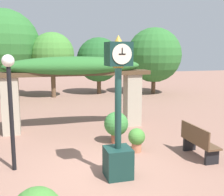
# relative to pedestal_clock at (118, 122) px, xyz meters

# --- Properties ---
(ground_plane) EXTENTS (60.00, 60.00, 0.00)m
(ground_plane) POSITION_rel_pedestal_clock_xyz_m (-0.35, 0.25, -1.30)
(ground_plane) COLOR #8E6656
(pedestal_clock) EXTENTS (0.59, 0.59, 3.20)m
(pedestal_clock) POSITION_rel_pedestal_clock_xyz_m (0.00, 0.00, 0.00)
(pedestal_clock) COLOR #14332D
(pedestal_clock) RESTS_ON ground
(pergola) EXTENTS (5.61, 1.17, 2.67)m
(pergola) POSITION_rel_pedestal_clock_xyz_m (-0.35, 4.25, 0.71)
(pergola) COLOR #A89E89
(pergola) RESTS_ON ground
(potted_plant_near_right) EXTENTS (0.76, 0.76, 1.00)m
(potted_plant_near_right) POSITION_rel_pedestal_clock_xyz_m (0.65, 2.32, -0.71)
(potted_plant_near_right) COLOR #9E563D
(potted_plant_near_right) RESTS_ON ground
(potted_plant_far_left) EXTENTS (0.49, 0.49, 0.69)m
(potted_plant_far_left) POSITION_rel_pedestal_clock_xyz_m (0.98, 1.40, -0.90)
(potted_plant_far_left) COLOR #B26B4C
(potted_plant_far_left) RESTS_ON ground
(park_bench) EXTENTS (0.42, 1.33, 0.89)m
(park_bench) POSITION_rel_pedestal_clock_xyz_m (2.45, 0.56, -0.88)
(park_bench) COLOR brown
(park_bench) RESTS_ON ground
(lamp_post) EXTENTS (0.29, 0.29, 2.79)m
(lamp_post) POSITION_rel_pedestal_clock_xyz_m (-2.32, 1.05, 0.63)
(lamp_post) COLOR black
(lamp_post) RESTS_ON ground
(tree_line) EXTENTS (16.88, 5.41, 5.39)m
(tree_line) POSITION_rel_pedestal_clock_xyz_m (-1.93, 12.04, 1.65)
(tree_line) COLOR brown
(tree_line) RESTS_ON ground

